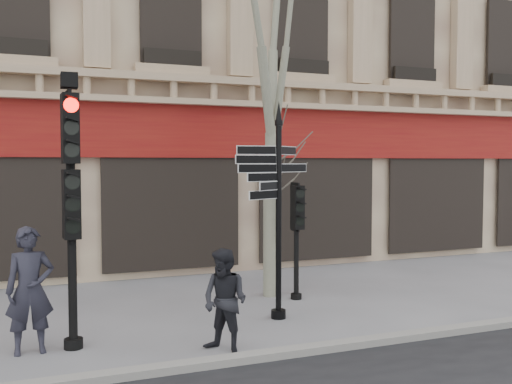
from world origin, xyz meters
The scene contains 8 objects.
ground centered at (0.00, 0.00, 0.00)m, with size 80.00×80.00×0.00m, color slate.
kerb centered at (0.00, -1.40, 0.06)m, with size 80.00×0.25×0.12m, color gray.
fingerpost centered at (0.93, 0.53, 2.64)m, with size 2.02×2.02×3.93m.
traffic_signal_main centered at (-2.66, 0.14, 2.63)m, with size 0.48×0.36×4.16m.
traffic_signal_secondary centered at (1.86, 1.73, 1.65)m, with size 0.41×0.30×2.36m.
plane_tree centered at (1.50, 2.19, 5.88)m, with size 3.16×3.16×8.38m.
pedestrian_a centered at (-3.26, 0.15, 0.95)m, with size 0.69×0.45×1.89m, color #21212C.
pedestrian_b centered at (-0.56, -0.87, 0.78)m, with size 0.75×0.59×1.55m, color black.
Camera 1 is at (-3.20, -8.84, 2.84)m, focal length 40.00 mm.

